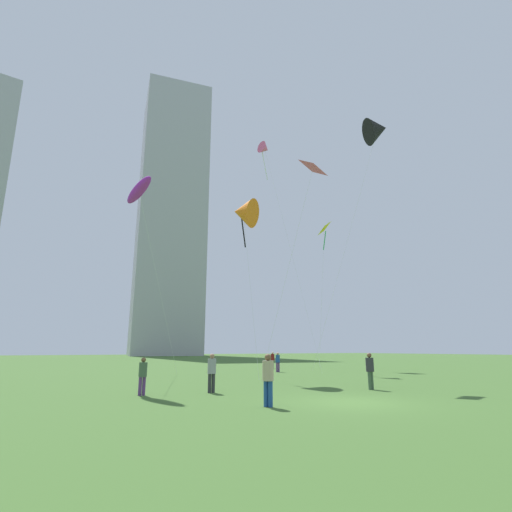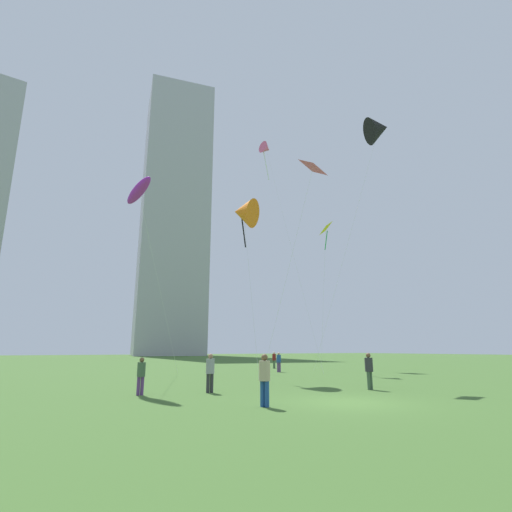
% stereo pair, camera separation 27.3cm
% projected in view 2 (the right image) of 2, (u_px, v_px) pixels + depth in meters
% --- Properties ---
extents(ground, '(280.00, 280.00, 0.00)m').
position_uv_depth(ground, '(348.00, 403.00, 14.95)').
color(ground, '#3D6028').
extents(person_standing_1, '(0.36, 0.36, 1.63)m').
position_uv_depth(person_standing_1, '(141.00, 373.00, 17.52)').
color(person_standing_1, '#593372').
rests_on(person_standing_1, ground).
extents(person_standing_2, '(0.38, 0.38, 1.71)m').
position_uv_depth(person_standing_2, '(279.00, 361.00, 34.83)').
color(person_standing_2, '#593372').
rests_on(person_standing_2, ground).
extents(person_standing_3, '(0.41, 0.41, 1.83)m').
position_uv_depth(person_standing_3, '(265.00, 376.00, 14.06)').
color(person_standing_3, '#1E478C').
rests_on(person_standing_3, ground).
extents(person_standing_4, '(0.40, 0.40, 1.81)m').
position_uv_depth(person_standing_4, '(369.00, 368.00, 19.90)').
color(person_standing_4, '#3F593F').
rests_on(person_standing_4, ground).
extents(person_standing_5, '(0.38, 0.38, 1.71)m').
position_uv_depth(person_standing_5, '(274.00, 359.00, 41.11)').
color(person_standing_5, '#3F593F').
rests_on(person_standing_5, ground).
extents(person_standing_6, '(0.40, 0.40, 1.79)m').
position_uv_depth(person_standing_6, '(210.00, 370.00, 18.53)').
color(person_standing_6, '#2D2D33').
rests_on(person_standing_6, ground).
extents(kite_flying_0, '(1.88, 8.83, 15.63)m').
position_uv_depth(kite_flying_0, '(313.00, 169.00, 28.80)').
color(kite_flying_0, silver).
rests_on(kite_flying_0, ground).
extents(kite_flying_1, '(3.07, 3.73, 13.60)m').
position_uv_depth(kite_flying_1, '(244.00, 213.00, 30.20)').
color(kite_flying_1, silver).
rests_on(kite_flying_1, ground).
extents(kite_flying_2, '(1.99, 3.91, 16.34)m').
position_uv_depth(kite_flying_2, '(325.00, 230.00, 45.31)').
color(kite_flying_2, silver).
rests_on(kite_flying_2, ground).
extents(kite_flying_3, '(2.04, 11.93, 27.42)m').
position_uv_depth(kite_flying_3, '(266.00, 149.00, 49.09)').
color(kite_flying_3, silver).
rests_on(kite_flying_3, ground).
extents(kite_flying_4, '(4.70, 9.18, 24.12)m').
position_uv_depth(kite_flying_4, '(378.00, 129.00, 37.50)').
color(kite_flying_4, silver).
rests_on(kite_flying_4, ground).
extents(kite_flying_5, '(6.43, 8.88, 12.71)m').
position_uv_depth(kite_flying_5, '(139.00, 191.00, 25.11)').
color(kite_flying_5, silver).
rests_on(kite_flying_5, ground).
extents(distant_highrise_1, '(25.24, 27.96, 90.94)m').
position_uv_depth(distant_highrise_1, '(173.00, 219.00, 133.37)').
color(distant_highrise_1, '#A8A8AD').
rests_on(distant_highrise_1, ground).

